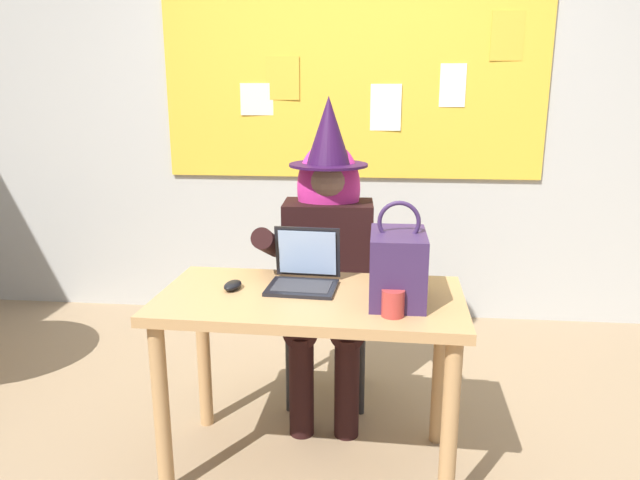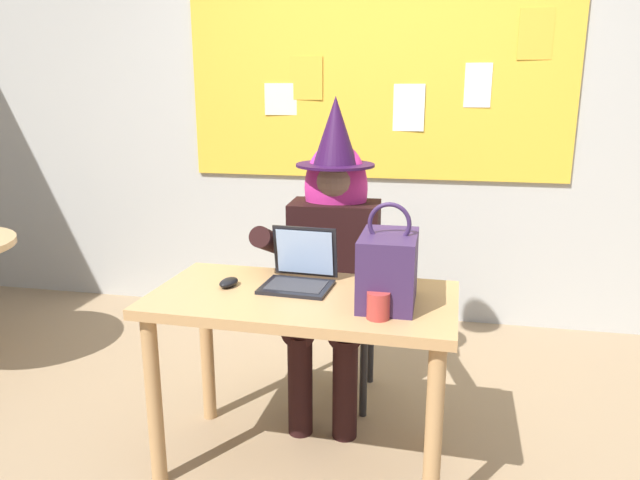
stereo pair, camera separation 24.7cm
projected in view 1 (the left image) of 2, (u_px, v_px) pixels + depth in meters
ground_plane at (328, 460)px, 2.44m from camera, size 24.00×24.00×0.00m
wall_back_bulletin at (352, 91)px, 3.72m from camera, size 6.76×1.93×2.97m
desk_main at (310, 324)px, 2.26m from camera, size 1.18×0.64×0.74m
chair_at_desk at (329, 292)px, 2.92m from camera, size 0.43×0.43×0.92m
person_costumed at (328, 242)px, 2.73m from camera, size 0.61×0.66×1.48m
laptop at (304, 273)px, 2.33m from camera, size 0.28×0.27×0.23m
computer_mouse at (232, 286)px, 2.29m from camera, size 0.08×0.11×0.03m
handbag at (397, 266)px, 2.14m from camera, size 0.20×0.30×0.38m
coffee_mug at (393, 303)px, 2.01m from camera, size 0.08×0.08×0.09m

